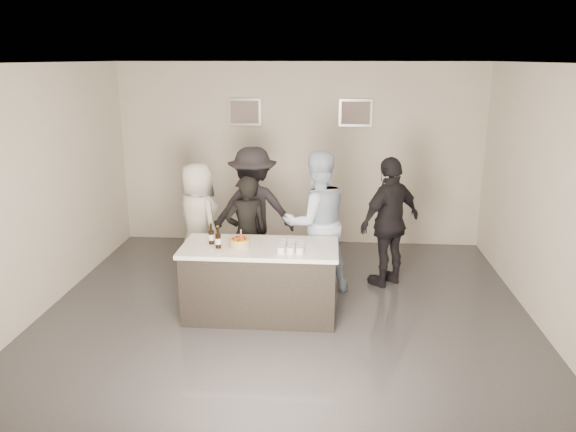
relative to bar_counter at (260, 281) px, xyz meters
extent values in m
plane|color=#3D3D42|center=(0.30, -0.06, -0.45)|extent=(6.00, 6.00, 0.00)
plane|color=white|center=(0.30, -0.06, 2.55)|extent=(6.00, 6.00, 0.00)
cube|color=beige|center=(0.30, 2.94, 1.05)|extent=(6.00, 0.04, 3.00)
cube|color=beige|center=(0.30, -3.06, 1.05)|extent=(6.00, 0.04, 3.00)
cube|color=beige|center=(-2.70, -0.06, 1.05)|extent=(0.04, 6.00, 3.00)
cube|color=beige|center=(3.30, -0.06, 1.05)|extent=(0.04, 6.00, 3.00)
cube|color=#B2B2B7|center=(-0.60, 2.91, 1.75)|extent=(0.54, 0.04, 0.44)
cube|color=#B2B2B7|center=(1.20, 2.91, 1.75)|extent=(0.54, 0.04, 0.44)
cube|color=white|center=(0.00, 0.00, 0.00)|extent=(1.86, 0.86, 0.90)
cylinder|color=gold|center=(-0.24, -0.04, 0.49)|extent=(0.24, 0.24, 0.08)
cylinder|color=black|center=(-0.59, 0.03, 0.58)|extent=(0.07, 0.07, 0.26)
cylinder|color=black|center=(-0.47, -0.11, 0.58)|extent=(0.07, 0.07, 0.26)
cube|color=orange|center=(0.38, -0.09, 0.49)|extent=(0.30, 0.40, 0.08)
cube|color=pink|center=(-0.34, -0.27, 0.45)|extent=(0.24, 0.08, 0.01)
imported|color=black|center=(-0.27, 0.76, 0.34)|extent=(0.68, 0.57, 1.59)
imported|color=silver|center=(0.65, 0.85, 0.50)|extent=(1.13, 1.02, 1.91)
imported|color=silver|center=(-1.02, 1.17, 0.39)|extent=(0.96, 0.95, 1.67)
imported|color=black|center=(1.64, 1.14, 0.45)|extent=(1.08, 1.02, 1.80)
imported|color=black|center=(-0.28, 1.48, 0.48)|extent=(1.31, 0.92, 1.85)
camera|label=1|loc=(0.82, -6.27, 2.60)|focal=35.00mm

